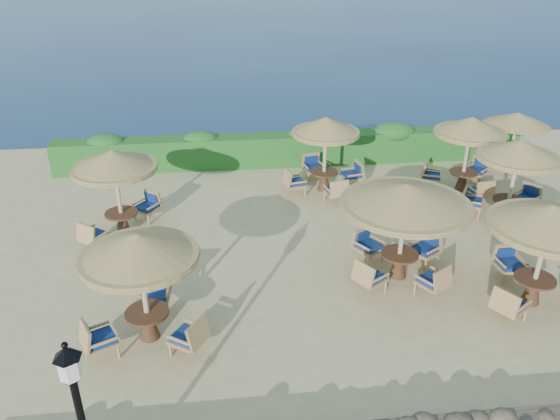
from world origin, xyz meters
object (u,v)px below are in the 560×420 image
Objects in this scene: cafe_set_3 at (115,174)px; cafe_set_6 at (516,166)px; cafe_set_1 at (405,211)px; extra_parasol at (518,119)px; cafe_set_4 at (325,145)px; cafe_set_0 at (141,268)px; cafe_set_5 at (469,141)px; cafe_set_2 at (547,234)px.

cafe_set_6 is at bearing -1.98° from cafe_set_3.
extra_parasol is at bearing 45.25° from cafe_set_1.
cafe_set_0 is at bearing -125.67° from cafe_set_4.
cafe_set_6 is at bearing 23.08° from cafe_set_0.
cafe_set_4 is (-7.03, -0.56, -0.50)m from extra_parasol.
cafe_set_6 reaches higher than extra_parasol.
cafe_set_2 is at bearing -98.37° from cafe_set_5.
cafe_set_5 is 0.99× the size of cafe_set_6.
cafe_set_5 is at bearing 34.01° from cafe_set_0.
cafe_set_0 is 0.96× the size of cafe_set_4.
cafe_set_6 is (10.55, 4.50, -0.01)m from cafe_set_0.
extra_parasol is 8.21m from cafe_set_2.
extra_parasol is 13.88m from cafe_set_3.
cafe_set_0 and cafe_set_6 have the same top height.
cafe_set_1 is at bearing -22.66° from cafe_set_3.
cafe_set_0 is 6.47m from cafe_set_1.
cafe_set_1 and cafe_set_6 have the same top height.
cafe_set_3 reaches higher than extra_parasol.
cafe_set_3 is at bearing 104.57° from cafe_set_0.
cafe_set_2 and cafe_set_4 have the same top height.
cafe_set_0 is 12.14m from cafe_set_5.
cafe_set_3 is 11.49m from cafe_set_5.
extra_parasol is at bearing 62.90° from cafe_set_6.
cafe_set_2 and cafe_set_5 have the same top height.
cafe_set_4 is 1.05× the size of cafe_set_5.
cafe_set_5 is at bearing 9.44° from cafe_set_3.
cafe_set_5 is (4.80, -0.54, 0.13)m from cafe_set_4.
cafe_set_4 is at bearing 54.33° from cafe_set_0.
cafe_set_1 reaches higher than extra_parasol.
cafe_set_2 is 11.35m from cafe_set_3.
cafe_set_4 is at bearing 151.85° from cafe_set_6.
cafe_set_1 is 5.64m from cafe_set_4.
cafe_set_6 is (0.49, -2.29, 0.02)m from cafe_set_5.
cafe_set_2 and cafe_set_3 have the same top height.
cafe_set_2 is 0.98× the size of cafe_set_4.
cafe_set_5 is at bearing -6.39° from cafe_set_4.
cafe_set_0 is at bearing -164.12° from cafe_set_1.
extra_parasol is at bearing 12.39° from cafe_set_3.
cafe_set_5 is (-2.22, -1.09, -0.36)m from extra_parasol.
cafe_set_0 is at bearing -145.99° from cafe_set_5.
cafe_set_5 is at bearing 102.03° from cafe_set_6.
extra_parasol is 0.85× the size of cafe_set_2.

